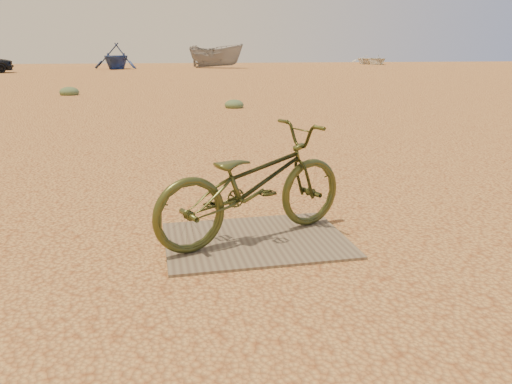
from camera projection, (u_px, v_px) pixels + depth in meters
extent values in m
plane|color=tan|center=(239.00, 271.00, 3.53)|extent=(120.00, 120.00, 0.00)
cube|color=#6F624B|center=(256.00, 240.00, 4.07)|extent=(1.47, 1.09, 0.02)
imported|color=#3E441D|center=(253.00, 183.00, 3.98)|extent=(1.84, 1.20, 0.92)
imported|color=navy|center=(116.00, 56.00, 40.96)|extent=(4.48, 4.85, 2.12)
imported|color=gray|center=(216.00, 56.00, 43.65)|extent=(5.43, 4.73, 2.04)
imported|color=silver|center=(373.00, 59.00, 55.18)|extent=(3.61, 5.05, 1.05)
ellipsoid|color=#5C764D|center=(234.00, 108.00, 13.52)|extent=(0.52, 0.52, 0.29)
ellipsoid|color=#5C764D|center=(69.00, 95.00, 17.38)|extent=(0.66, 0.66, 0.36)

